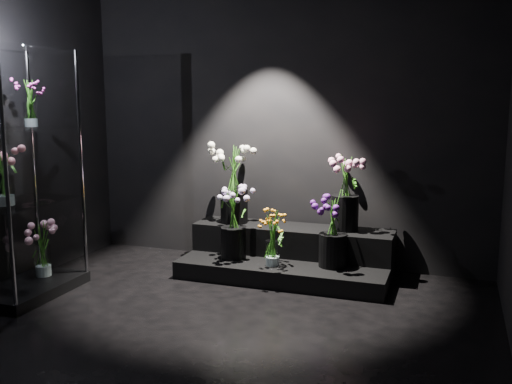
% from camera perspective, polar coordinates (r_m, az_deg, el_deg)
% --- Properties ---
extents(floor, '(4.00, 4.00, 0.00)m').
position_cam_1_polar(floor, '(4.02, -5.92, -14.45)').
color(floor, black).
rests_on(floor, ground).
extents(wall_back, '(4.00, 0.00, 4.00)m').
position_cam_1_polar(wall_back, '(5.55, 2.73, 7.16)').
color(wall_back, black).
rests_on(wall_back, floor).
extents(display_riser, '(1.88, 0.84, 0.42)m').
position_cam_1_polar(display_riser, '(5.34, 3.29, -6.30)').
color(display_riser, black).
rests_on(display_riser, floor).
extents(display_case, '(0.55, 0.92, 2.01)m').
position_cam_1_polar(display_case, '(4.97, -22.39, 1.62)').
color(display_case, black).
rests_on(display_case, floor).
extents(bouquet_orange_bells, '(0.28, 0.28, 0.49)m').
position_cam_1_polar(bouquet_orange_bells, '(5.00, 1.67, -4.56)').
color(bouquet_orange_bells, white).
rests_on(bouquet_orange_bells, display_riser).
extents(bouquet_lilac, '(0.39, 0.39, 0.69)m').
position_cam_1_polar(bouquet_lilac, '(5.20, -2.28, -2.38)').
color(bouquet_lilac, black).
rests_on(bouquet_lilac, display_riser).
extents(bouquet_purple, '(0.34, 0.34, 0.62)m').
position_cam_1_polar(bouquet_purple, '(5.00, 7.74, -3.64)').
color(bouquet_purple, black).
rests_on(bouquet_purple, display_riser).
extents(bouquet_cream_roses, '(0.50, 0.50, 0.74)m').
position_cam_1_polar(bouquet_cream_roses, '(5.48, -2.22, 1.27)').
color(bouquet_cream_roses, black).
rests_on(bouquet_cream_roses, display_riser).
extents(bouquet_pink_roses, '(0.41, 0.41, 0.68)m').
position_cam_1_polar(bouquet_pink_roses, '(5.24, 8.92, 0.32)').
color(bouquet_pink_roses, black).
rests_on(bouquet_pink_roses, display_riser).
extents(bouquet_case_pink, '(0.41, 0.41, 0.46)m').
position_cam_1_polar(bouquet_case_pink, '(4.85, -23.91, 1.58)').
color(bouquet_case_pink, white).
rests_on(bouquet_case_pink, display_case).
extents(bouquet_case_magenta, '(0.21, 0.21, 0.38)m').
position_cam_1_polar(bouquet_case_magenta, '(5.09, -21.68, 8.29)').
color(bouquet_case_magenta, white).
rests_on(bouquet_case_magenta, display_case).
extents(bouquet_case_base_pink, '(0.35, 0.35, 0.47)m').
position_cam_1_polar(bouquet_case_base_pink, '(5.26, -20.61, -5.23)').
color(bouquet_case_base_pink, white).
rests_on(bouquet_case_base_pink, display_case).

